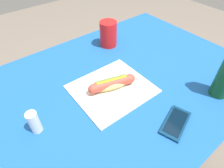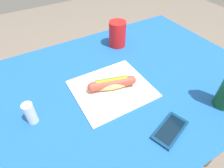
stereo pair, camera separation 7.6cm
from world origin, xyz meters
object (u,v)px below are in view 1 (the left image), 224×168
(cell_phone, at_px, (175,123))
(drinking_cup, at_px, (108,34))
(hot_dog, at_px, (112,84))
(salt_shaker, at_px, (34,122))

(cell_phone, relative_size, drinking_cup, 1.16)
(drinking_cup, bearing_deg, hot_dog, -125.44)
(salt_shaker, bearing_deg, drinking_cup, 28.00)
(hot_dog, height_order, drinking_cup, drinking_cup)
(hot_dog, height_order, salt_shaker, salt_shaker)
(hot_dog, bearing_deg, drinking_cup, 54.56)
(salt_shaker, bearing_deg, hot_dog, -0.77)
(cell_phone, distance_m, salt_shaker, 0.47)
(hot_dog, distance_m, salt_shaker, 0.32)
(cell_phone, height_order, salt_shaker, salt_shaker)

